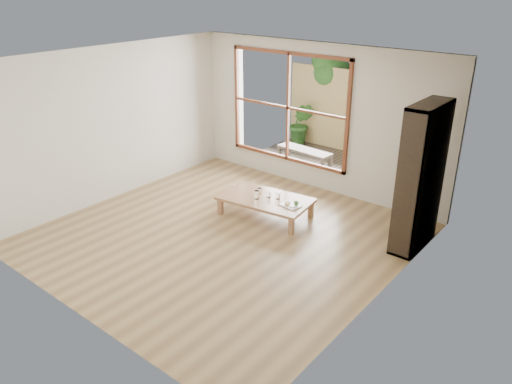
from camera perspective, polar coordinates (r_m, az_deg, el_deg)
ground at (r=7.61m, az=-3.50°, el=-4.91°), size 5.00×5.00×0.00m
low_table at (r=8.06m, az=1.09°, el=-0.92°), size 1.55×1.00×0.32m
floor_cushion at (r=8.91m, az=-1.33°, el=-0.13°), size 0.73×0.73×0.08m
bookshelf at (r=7.26m, az=18.30°, el=1.55°), size 0.34×0.95×2.10m
glass_tall at (r=7.98m, az=0.09°, el=-0.31°), size 0.08×0.08×0.14m
glass_mid at (r=8.00m, az=2.53°, el=-0.44°), size 0.07×0.07×0.10m
glass_short at (r=8.06m, az=1.45°, el=-0.28°), size 0.07×0.07×0.09m
glass_small at (r=8.19m, az=0.40°, el=0.14°), size 0.07×0.07×0.09m
food_tray at (r=7.78m, az=4.08°, el=-1.45°), size 0.33×0.26×0.10m
deck at (r=10.55m, az=7.12°, el=3.34°), size 2.80×2.00×0.05m
garden_bench at (r=10.13m, az=5.55°, el=4.56°), size 1.20×0.43×0.37m
bamboo_fence at (r=11.11m, az=10.15°, el=9.07°), size 2.80×0.06×1.80m
shrub_right at (r=10.59m, az=13.27°, el=5.75°), size 0.94×0.84×0.92m
shrub_left at (r=11.47m, az=5.17°, el=7.79°), size 0.65×0.58×0.97m
garden_tree at (r=11.54m, az=8.17°, el=13.43°), size 1.04×0.85×2.22m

